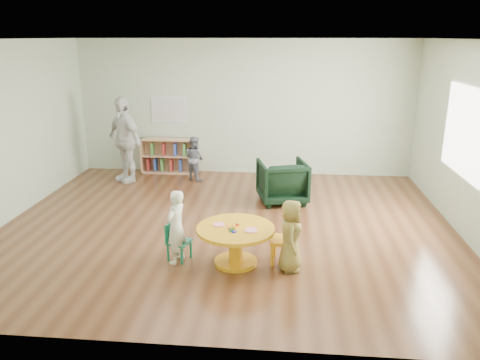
{
  "coord_description": "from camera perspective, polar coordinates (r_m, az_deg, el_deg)",
  "views": [
    {
      "loc": [
        0.83,
        -6.75,
        2.84
      ],
      "look_at": [
        0.23,
        -0.3,
        0.84
      ],
      "focal_mm": 35.0,
      "sensor_mm": 36.0,
      "label": 1
    }
  ],
  "objects": [
    {
      "name": "toddler",
      "position": [
        9.58,
        -5.6,
        2.64
      ],
      "size": [
        0.56,
        0.53,
        0.91
      ],
      "primitive_type": "imported",
      "rotation": [
        0.0,
        0.0,
        2.58
      ],
      "color": "#161F38",
      "rests_on": "ground"
    },
    {
      "name": "kid_chair_left",
      "position": [
        6.26,
        -7.72,
        -7.25
      ],
      "size": [
        0.35,
        0.35,
        0.5
      ],
      "rotation": [
        0.0,
        0.0,
        -1.96
      ],
      "color": "#167959",
      "rests_on": "ground"
    },
    {
      "name": "child_right",
      "position": [
        5.89,
        6.2,
        -6.76
      ],
      "size": [
        0.3,
        0.45,
        0.93
      ],
      "primitive_type": "imported",
      "rotation": [
        0.0,
        0.0,
        1.57
      ],
      "color": "yellow",
      "rests_on": "ground"
    },
    {
      "name": "kid_chair_right",
      "position": [
        6.12,
        5.81,
        -7.17
      ],
      "size": [
        0.36,
        0.36,
        0.62
      ],
      "rotation": [
        0.0,
        0.0,
        1.47
      ],
      "color": "orange",
      "rests_on": "ground"
    },
    {
      "name": "armchair",
      "position": [
        8.31,
        5.17,
        -0.17
      ],
      "size": [
        0.98,
        1.0,
        0.75
      ],
      "primitive_type": "imported",
      "rotation": [
        0.0,
        0.0,
        3.39
      ],
      "color": "black",
      "rests_on": "ground"
    },
    {
      "name": "child_left",
      "position": [
        6.1,
        -7.81,
        -5.68
      ],
      "size": [
        0.35,
        0.42,
        0.98
      ],
      "primitive_type": "imported",
      "rotation": [
        0.0,
        0.0,
        -1.95
      ],
      "color": "white",
      "rests_on": "ground"
    },
    {
      "name": "activity_table",
      "position": [
        6.05,
        -0.53,
        -7.17
      ],
      "size": [
        1.01,
        1.01,
        0.55
      ],
      "rotation": [
        0.0,
        0.0,
        0.34
      ],
      "color": "orange",
      "rests_on": "ground"
    },
    {
      "name": "alphabet_poster",
      "position": [
        10.14,
        -8.68,
        8.51
      ],
      "size": [
        0.74,
        0.01,
        0.54
      ],
      "color": "white",
      "rests_on": "ground"
    },
    {
      "name": "bookshelf",
      "position": [
        10.22,
        -8.67,
        2.94
      ],
      "size": [
        1.2,
        0.3,
        0.75
      ],
      "color": "tan",
      "rests_on": "ground"
    },
    {
      "name": "room",
      "position": [
        6.87,
        -1.57,
        9.2
      ],
      "size": [
        7.1,
        7.0,
        2.8
      ],
      "color": "#56311B",
      "rests_on": "ground"
    },
    {
      "name": "adult_caretaker",
      "position": [
        9.65,
        -13.93,
        4.8
      ],
      "size": [
        1.05,
        0.95,
        1.72
      ],
      "primitive_type": "imported",
      "rotation": [
        0.0,
        0.0,
        -0.67
      ],
      "color": "white",
      "rests_on": "ground"
    }
  ]
}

